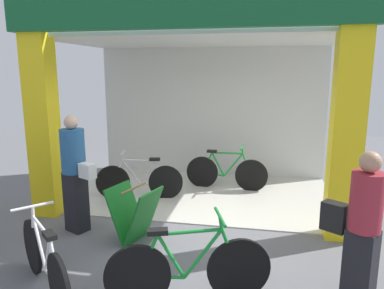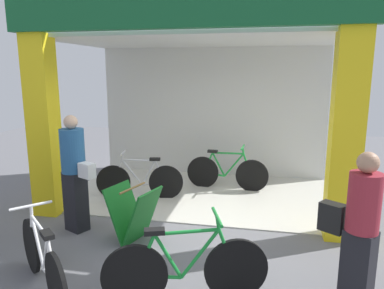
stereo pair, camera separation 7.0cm
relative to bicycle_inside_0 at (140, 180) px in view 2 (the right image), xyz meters
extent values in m
plane|color=slate|center=(1.06, -0.99, -0.36)|extent=(18.21, 18.21, 0.00)
cube|color=beige|center=(1.06, 0.50, -0.35)|extent=(5.11, 2.98, 0.02)
cube|color=silver|center=(1.06, 2.00, 1.13)|extent=(5.11, 0.12, 2.98)
cube|color=yellow|center=(-1.28, -0.99, 1.13)|extent=(0.42, 0.36, 2.98)
cube|color=yellow|center=(3.40, -0.99, 1.13)|extent=(0.42, 0.36, 2.98)
cube|color=#14592D|center=(1.06, -1.14, 2.96)|extent=(5.31, 0.20, 0.68)
cube|color=silver|center=(1.06, 0.50, 2.59)|extent=(5.11, 2.98, 0.06)
cylinder|color=black|center=(0.49, 0.09, -0.04)|extent=(0.65, 0.16, 0.65)
cylinder|color=black|center=(-0.50, -0.10, -0.04)|extent=(0.65, 0.16, 0.65)
cylinder|color=silver|center=(0.26, 0.05, -0.06)|extent=(0.44, 0.12, 0.08)
cylinder|color=silver|center=(0.17, 0.03, 0.15)|extent=(0.29, 0.09, 0.49)
cylinder|color=silver|center=(-0.14, -0.03, 0.16)|extent=(0.40, 0.11, 0.51)
cylinder|color=silver|center=(-0.02, 0.00, 0.39)|extent=(0.62, 0.15, 0.05)
cylinder|color=silver|center=(0.38, 0.07, 0.17)|extent=(0.22, 0.07, 0.44)
cylinder|color=silver|center=(-0.40, -0.08, 0.18)|extent=(0.20, 0.07, 0.45)
cylinder|color=silver|center=(-0.31, -0.06, 0.47)|extent=(0.06, 0.05, 0.14)
cylinder|color=silver|center=(-0.30, -0.06, 0.53)|extent=(0.12, 0.45, 0.03)
cube|color=black|center=(0.29, 0.06, 0.41)|extent=(0.21, 0.13, 0.05)
cylinder|color=black|center=(1.05, 0.91, -0.03)|extent=(0.66, 0.08, 0.66)
cylinder|color=black|center=(2.07, 0.85, -0.03)|extent=(0.66, 0.08, 0.66)
cylinder|color=#198C33|center=(1.29, 0.90, -0.06)|extent=(0.44, 0.06, 0.09)
cylinder|color=#198C33|center=(1.38, 0.89, 0.16)|extent=(0.29, 0.05, 0.50)
cylinder|color=#198C33|center=(1.70, 0.87, 0.16)|extent=(0.41, 0.06, 0.52)
cylinder|color=#198C33|center=(1.57, 0.88, 0.40)|extent=(0.63, 0.07, 0.05)
cylinder|color=#198C33|center=(1.17, 0.90, 0.18)|extent=(0.22, 0.05, 0.44)
cylinder|color=#198C33|center=(1.97, 0.86, 0.19)|extent=(0.20, 0.05, 0.46)
cylinder|color=#198C33|center=(1.88, 0.86, 0.48)|extent=(0.06, 0.04, 0.14)
cylinder|color=#198C33|center=(1.87, 0.86, 0.54)|extent=(0.06, 0.46, 0.03)
cube|color=black|center=(1.26, 0.90, 0.42)|extent=(0.21, 0.11, 0.05)
cylinder|color=black|center=(0.34, -3.37, -0.04)|extent=(0.52, 0.47, 0.66)
cylinder|color=black|center=(-0.42, -2.70, -0.04)|extent=(0.52, 0.47, 0.66)
cylinder|color=white|center=(0.17, -3.22, -0.06)|extent=(0.35, 0.32, 0.08)
cylinder|color=white|center=(0.10, -3.15, 0.15)|extent=(0.24, 0.22, 0.49)
cylinder|color=white|center=(-0.14, -2.95, 0.16)|extent=(0.33, 0.29, 0.51)
cylinder|color=white|center=(-0.04, -3.03, 0.40)|extent=(0.50, 0.45, 0.05)
cylinder|color=white|center=(0.26, -3.30, 0.18)|extent=(0.19, 0.17, 0.44)
cylinder|color=white|center=(-0.34, -2.77, 0.19)|extent=(0.17, 0.16, 0.46)
cylinder|color=white|center=(-0.27, -2.83, 0.47)|extent=(0.07, 0.06, 0.14)
cylinder|color=white|center=(-0.26, -2.83, 0.54)|extent=(0.33, 0.36, 0.03)
cube|color=black|center=(0.19, -3.24, 0.42)|extent=(0.22, 0.21, 0.05)
cylinder|color=black|center=(1.05, -3.09, -0.02)|extent=(0.67, 0.26, 0.69)
cylinder|color=black|center=(2.06, -2.75, -0.02)|extent=(0.67, 0.26, 0.69)
cylinder|color=#198C33|center=(1.29, -3.01, -0.05)|extent=(0.45, 0.18, 0.09)
cylinder|color=#198C33|center=(1.38, -2.98, 0.18)|extent=(0.30, 0.13, 0.52)
cylinder|color=#198C33|center=(1.69, -2.88, 0.19)|extent=(0.41, 0.17, 0.54)
cylinder|color=#198C33|center=(1.57, -2.92, 0.44)|extent=(0.64, 0.25, 0.05)
cylinder|color=#198C33|center=(1.17, -3.06, 0.20)|extent=(0.23, 0.11, 0.46)
cylinder|color=#198C33|center=(1.96, -2.79, 0.21)|extent=(0.21, 0.10, 0.48)
cylinder|color=#198C33|center=(1.87, -2.82, 0.51)|extent=(0.07, 0.05, 0.14)
cylinder|color=#198C33|center=(1.86, -2.82, 0.58)|extent=(0.18, 0.46, 0.03)
cube|color=black|center=(1.26, -3.03, 0.46)|extent=(0.23, 0.17, 0.05)
cube|color=#197226|center=(0.37, -1.64, 0.03)|extent=(0.48, 0.63, 0.80)
cube|color=#197226|center=(0.66, -1.73, 0.03)|extent=(0.48, 0.63, 0.80)
cylinder|color=olive|center=(0.51, -1.69, 0.43)|extent=(0.19, 0.54, 0.03)
cube|color=black|center=(3.28, -2.63, 0.06)|extent=(0.37, 0.36, 0.84)
cylinder|color=maroon|center=(3.28, -2.63, 0.78)|extent=(0.44, 0.44, 0.60)
sphere|color=tan|center=(3.28, -2.63, 1.18)|extent=(0.21, 0.21, 0.21)
cube|color=black|center=(3.03, -2.46, 0.53)|extent=(0.29, 0.27, 0.31)
cube|color=black|center=(-0.48, -1.51, 0.10)|extent=(0.39, 0.35, 0.92)
cylinder|color=#26598C|center=(-0.48, -1.51, 0.88)|extent=(0.47, 0.47, 0.65)
sphere|color=#D8AD8C|center=(-0.48, -1.51, 1.31)|extent=(0.20, 0.20, 0.20)
cube|color=white|center=(-0.19, -1.65, 0.63)|extent=(0.28, 0.23, 0.21)
camera|label=1|loc=(2.25, -6.27, 2.04)|focal=33.87mm
camera|label=2|loc=(2.31, -6.26, 2.04)|focal=33.87mm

